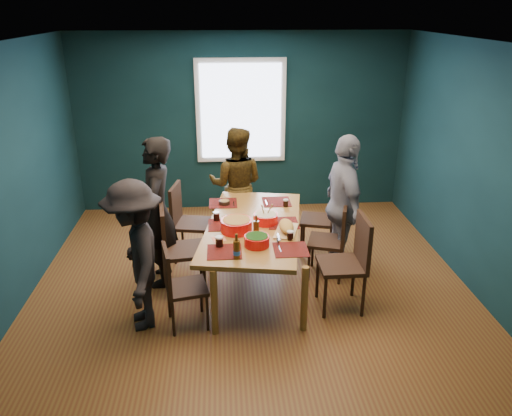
{
  "coord_description": "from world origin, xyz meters",
  "views": [
    {
      "loc": [
        -0.3,
        -5.02,
        3.04
      ],
      "look_at": [
        0.06,
        0.03,
        0.97
      ],
      "focal_mm": 35.0,
      "sensor_mm": 36.0,
      "label": 1
    }
  ],
  "objects_px": {
    "bowl_dumpling": "(266,218)",
    "chair_left_near": "(178,281)",
    "bowl_herbs": "(257,240)",
    "person_far_left": "(157,213)",
    "chair_left_mid": "(174,243)",
    "dining_table": "(253,230)",
    "chair_right_near": "(351,256)",
    "person_right": "(344,206)",
    "chair_right_far": "(325,214)",
    "cutting_board": "(286,227)",
    "person_back": "(236,185)",
    "chair_right_mid": "(335,235)",
    "bowl_salad": "(236,225)",
    "person_near_left": "(136,256)",
    "chair_left_far": "(185,216)"
  },
  "relations": [
    {
      "from": "person_far_left",
      "to": "bowl_dumpling",
      "type": "height_order",
      "value": "person_far_left"
    },
    {
      "from": "chair_right_far",
      "to": "bowl_dumpling",
      "type": "xyz_separation_m",
      "value": [
        -0.83,
        -0.71,
        0.27
      ]
    },
    {
      "from": "chair_left_mid",
      "to": "person_back",
      "type": "relative_size",
      "value": 0.65
    },
    {
      "from": "person_far_left",
      "to": "chair_right_near",
      "type": "bearing_deg",
      "value": 72.44
    },
    {
      "from": "chair_left_near",
      "to": "person_back",
      "type": "relative_size",
      "value": 0.56
    },
    {
      "from": "person_far_left",
      "to": "bowl_herbs",
      "type": "bearing_deg",
      "value": 58.17
    },
    {
      "from": "chair_right_far",
      "to": "cutting_board",
      "type": "bearing_deg",
      "value": -108.9
    },
    {
      "from": "bowl_salad",
      "to": "cutting_board",
      "type": "distance_m",
      "value": 0.54
    },
    {
      "from": "chair_left_far",
      "to": "person_near_left",
      "type": "distance_m",
      "value": 1.49
    },
    {
      "from": "chair_left_near",
      "to": "person_back",
      "type": "bearing_deg",
      "value": 60.05
    },
    {
      "from": "chair_left_near",
      "to": "person_right",
      "type": "xyz_separation_m",
      "value": [
        1.88,
        1.0,
        0.34
      ]
    },
    {
      "from": "chair_right_near",
      "to": "bowl_salad",
      "type": "relative_size",
      "value": 3.09
    },
    {
      "from": "person_right",
      "to": "person_near_left",
      "type": "bearing_deg",
      "value": 107.28
    },
    {
      "from": "chair_right_mid",
      "to": "bowl_herbs",
      "type": "xyz_separation_m",
      "value": [
        -0.96,
        -0.66,
        0.28
      ]
    },
    {
      "from": "person_right",
      "to": "chair_right_mid",
      "type": "bearing_deg",
      "value": 132.31
    },
    {
      "from": "chair_right_far",
      "to": "chair_right_mid",
      "type": "bearing_deg",
      "value": -76.24
    },
    {
      "from": "dining_table",
      "to": "chair_left_far",
      "type": "relative_size",
      "value": 2.19
    },
    {
      "from": "bowl_dumpling",
      "to": "chair_left_near",
      "type": "bearing_deg",
      "value": -140.23
    },
    {
      "from": "chair_left_near",
      "to": "bowl_herbs",
      "type": "bearing_deg",
      "value": 3.22
    },
    {
      "from": "chair_left_far",
      "to": "chair_right_far",
      "type": "bearing_deg",
      "value": 10.72
    },
    {
      "from": "dining_table",
      "to": "cutting_board",
      "type": "distance_m",
      "value": 0.43
    },
    {
      "from": "chair_left_mid",
      "to": "person_right",
      "type": "xyz_separation_m",
      "value": [
        1.96,
        0.32,
        0.26
      ]
    },
    {
      "from": "dining_table",
      "to": "cutting_board",
      "type": "relative_size",
      "value": 3.92
    },
    {
      "from": "chair_left_mid",
      "to": "person_right",
      "type": "relative_size",
      "value": 0.6
    },
    {
      "from": "chair_left_mid",
      "to": "bowl_dumpling",
      "type": "height_order",
      "value": "chair_left_mid"
    },
    {
      "from": "person_far_left",
      "to": "bowl_dumpling",
      "type": "distance_m",
      "value": 1.22
    },
    {
      "from": "chair_right_far",
      "to": "cutting_board",
      "type": "distance_m",
      "value": 1.18
    },
    {
      "from": "chair_right_near",
      "to": "person_far_left",
      "type": "bearing_deg",
      "value": 160.92
    },
    {
      "from": "bowl_salad",
      "to": "bowl_dumpling",
      "type": "distance_m",
      "value": 0.39
    },
    {
      "from": "chair_left_near",
      "to": "cutting_board",
      "type": "bearing_deg",
      "value": 12.82
    },
    {
      "from": "chair_left_mid",
      "to": "dining_table",
      "type": "bearing_deg",
      "value": -2.95
    },
    {
      "from": "person_back",
      "to": "cutting_board",
      "type": "xyz_separation_m",
      "value": [
        0.49,
        -1.5,
        0.03
      ]
    },
    {
      "from": "chair_right_far",
      "to": "person_right",
      "type": "height_order",
      "value": "person_right"
    },
    {
      "from": "dining_table",
      "to": "chair_left_near",
      "type": "relative_size",
      "value": 2.46
    },
    {
      "from": "chair_right_far",
      "to": "bowl_dumpling",
      "type": "distance_m",
      "value": 1.12
    },
    {
      "from": "person_far_left",
      "to": "person_near_left",
      "type": "bearing_deg",
      "value": -6.75
    },
    {
      "from": "chair_right_mid",
      "to": "chair_right_near",
      "type": "relative_size",
      "value": 0.89
    },
    {
      "from": "chair_left_far",
      "to": "person_right",
      "type": "height_order",
      "value": "person_right"
    },
    {
      "from": "chair_right_mid",
      "to": "cutting_board",
      "type": "height_order",
      "value": "chair_right_mid"
    },
    {
      "from": "person_back",
      "to": "bowl_dumpling",
      "type": "xyz_separation_m",
      "value": [
        0.29,
        -1.25,
        0.04
      ]
    },
    {
      "from": "chair_right_mid",
      "to": "chair_left_mid",
      "type": "bearing_deg",
      "value": -157.02
    },
    {
      "from": "chair_left_mid",
      "to": "chair_right_near",
      "type": "relative_size",
      "value": 0.98
    },
    {
      "from": "person_back",
      "to": "bowl_dumpling",
      "type": "height_order",
      "value": "person_back"
    },
    {
      "from": "chair_left_near",
      "to": "chair_right_mid",
      "type": "xyz_separation_m",
      "value": [
        1.76,
        0.88,
        0.03
      ]
    },
    {
      "from": "chair_left_near",
      "to": "chair_right_near",
      "type": "xyz_separation_m",
      "value": [
        1.79,
        0.22,
        0.1
      ]
    },
    {
      "from": "person_right",
      "to": "cutting_board",
      "type": "relative_size",
      "value": 3.11
    },
    {
      "from": "person_near_left",
      "to": "bowl_dumpling",
      "type": "height_order",
      "value": "person_near_left"
    },
    {
      "from": "dining_table",
      "to": "chair_left_far",
      "type": "bearing_deg",
      "value": 147.89
    },
    {
      "from": "bowl_salad",
      "to": "bowl_dumpling",
      "type": "xyz_separation_m",
      "value": [
        0.33,
        0.2,
        -0.01
      ]
    },
    {
      "from": "chair_right_far",
      "to": "cutting_board",
      "type": "relative_size",
      "value": 1.73
    }
  ]
}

